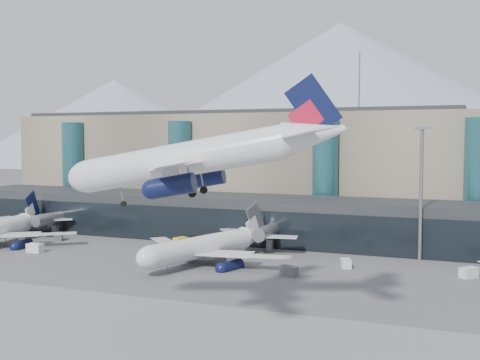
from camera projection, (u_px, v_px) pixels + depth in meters
name	position (u px, v px, depth m)	size (l,w,h in m)	color
ground	(157.00, 310.00, 81.74)	(900.00, 900.00, 0.00)	#515154
runway_strip	(90.00, 345.00, 67.85)	(400.00, 40.00, 0.04)	slate
runway_markings	(90.00, 345.00, 67.85)	(128.00, 1.00, 0.02)	gold
concourse	(285.00, 220.00, 134.83)	(170.00, 27.00, 10.00)	black
terminal_main	(237.00, 166.00, 173.29)	(130.00, 30.00, 31.00)	gray
teal_towers	(249.00, 175.00, 154.85)	(116.40, 19.40, 46.00)	#235A64
mountain_ridge	(446.00, 107.00, 424.35)	(910.00, 400.00, 110.00)	gray
lightmast_mid	(421.00, 185.00, 114.00)	(3.00, 1.20, 25.60)	slate
hero_jet	(211.00, 147.00, 68.88)	(34.94, 34.58, 11.29)	silver
jet_parked_left	(1.00, 223.00, 133.07)	(37.02, 37.62, 12.13)	silver
jet_parked_mid	(214.00, 238.00, 113.68)	(34.94, 36.66, 11.77)	silver
veh_a	(35.00, 248.00, 123.08)	(3.26, 1.84, 1.84)	silver
veh_b	(180.00, 241.00, 131.48)	(2.97, 1.83, 1.71)	yellow
veh_c	(289.00, 271.00, 101.94)	(3.09, 1.63, 1.72)	#4F4F54
veh_d	(469.00, 273.00, 100.56)	(3.10, 1.66, 1.77)	silver
veh_f	(58.00, 237.00, 137.63)	(3.12, 1.65, 1.75)	#4F4F54
veh_g	(346.00, 263.00, 108.47)	(2.75, 1.60, 1.60)	silver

